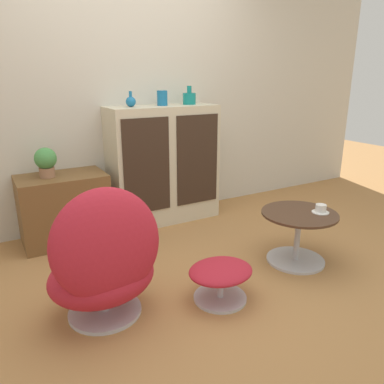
# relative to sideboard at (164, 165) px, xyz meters

# --- Properties ---
(ground_plane) EXTENTS (12.00, 12.00, 0.00)m
(ground_plane) POSITION_rel_sideboard_xyz_m (-0.28, -1.25, -0.57)
(ground_plane) COLOR #A87542
(wall_back) EXTENTS (6.40, 0.06, 2.60)m
(wall_back) POSITION_rel_sideboard_xyz_m (-0.28, 0.24, 0.73)
(wall_back) COLOR beige
(wall_back) RESTS_ON ground_plane
(sideboard) EXTENTS (1.06, 0.42, 1.14)m
(sideboard) POSITION_rel_sideboard_xyz_m (0.00, 0.00, 0.00)
(sideboard) COLOR beige
(sideboard) RESTS_ON ground_plane
(tv_console) EXTENTS (0.73, 0.46, 0.60)m
(tv_console) POSITION_rel_sideboard_xyz_m (-0.99, -0.02, -0.27)
(tv_console) COLOR brown
(tv_console) RESTS_ON ground_plane
(egg_chair) EXTENTS (0.69, 0.64, 0.85)m
(egg_chair) POSITION_rel_sideboard_xyz_m (-1.02, -1.31, -0.19)
(egg_chair) COLOR #B7B7BC
(egg_chair) RESTS_ON ground_plane
(ottoman) EXTENTS (0.43, 0.37, 0.25)m
(ottoman) POSITION_rel_sideboard_xyz_m (-0.32, -1.49, -0.40)
(ottoman) COLOR #B7B7BC
(ottoman) RESTS_ON ground_plane
(coffee_table) EXTENTS (0.58, 0.58, 0.41)m
(coffee_table) POSITION_rel_sideboard_xyz_m (0.49, -1.35, -0.33)
(coffee_table) COLOR #B7B7BC
(coffee_table) RESTS_ON ground_plane
(vase_leftmost) EXTENTS (0.09, 0.09, 0.14)m
(vase_leftmost) POSITION_rel_sideboard_xyz_m (-0.31, 0.00, 0.62)
(vase_leftmost) COLOR #196699
(vase_leftmost) RESTS_ON sideboard
(vase_inner_left) EXTENTS (0.10, 0.10, 0.14)m
(vase_inner_left) POSITION_rel_sideboard_xyz_m (0.00, 0.00, 0.64)
(vase_inner_left) COLOR #196699
(vase_inner_left) RESTS_ON sideboard
(vase_inner_right) EXTENTS (0.13, 0.13, 0.18)m
(vase_inner_right) POSITION_rel_sideboard_xyz_m (0.29, 0.00, 0.63)
(vase_inner_right) COLOR #147A75
(vase_inner_right) RESTS_ON sideboard
(potted_plant) EXTENTS (0.18, 0.18, 0.25)m
(potted_plant) POSITION_rel_sideboard_xyz_m (-1.09, -0.02, 0.16)
(potted_plant) COLOR #996B4C
(potted_plant) RESTS_ON tv_console
(teacup) EXTENTS (0.13, 0.13, 0.06)m
(teacup) POSITION_rel_sideboard_xyz_m (0.63, -1.43, -0.13)
(teacup) COLOR white
(teacup) RESTS_ON coffee_table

